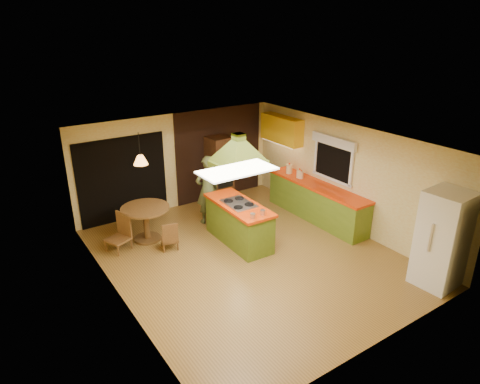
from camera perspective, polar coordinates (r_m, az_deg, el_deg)
ground at (r=9.16m, az=1.27°, el=-8.56°), size 6.50×6.50×0.00m
room_walls at (r=8.59m, az=1.34°, el=-1.37°), size 5.50×6.50×6.50m
ceiling_plane at (r=8.18m, az=1.42°, el=6.69°), size 6.50×6.50×0.00m
brick_panel at (r=11.78m, az=-2.76°, el=5.16°), size 2.64×0.03×2.50m
nook_opening at (r=10.76m, az=-15.34°, el=1.59°), size 2.20×0.03×2.10m
right_counter at (r=10.79m, az=10.14°, el=-1.26°), size 0.62×3.05×0.92m
upper_cabinets at (r=11.53m, az=5.56°, el=8.31°), size 0.34×1.40×0.70m
window_right at (r=10.38m, az=12.37°, el=5.34°), size 0.12×1.35×1.06m
fluor_panel at (r=6.64m, az=-0.36°, el=2.90°), size 1.20×0.60×0.03m
kitchen_island at (r=9.52m, az=-0.16°, el=-4.10°), size 0.79×1.88×0.95m
range_hood at (r=8.88m, az=-0.18°, el=6.25°), size 1.09×0.81×0.80m
man at (r=10.34m, az=-4.35°, el=0.33°), size 0.63×0.43×1.70m
refrigerator at (r=8.68m, az=25.39°, el=-5.71°), size 0.81×0.77×1.87m
wall_oven at (r=11.57m, az=-2.75°, el=3.03°), size 0.63×0.63×1.80m
dining_table at (r=9.79m, az=-12.45°, el=-3.26°), size 1.07×1.07×0.80m
chair_left at (r=9.58m, az=-16.03°, el=-5.28°), size 0.59×0.59×0.81m
chair_near at (r=9.44m, az=-9.43°, el=-5.64°), size 0.44×0.44×0.66m
pendant_lamp at (r=9.31m, az=-13.12°, el=4.19°), size 0.34×0.34×0.20m
canister_large at (r=11.25m, az=6.58°, el=3.09°), size 0.20×0.20×0.24m
canister_medium at (r=10.97m, az=7.92°, el=2.44°), size 0.19×0.19×0.21m
canister_small at (r=10.94m, az=8.11°, el=2.28°), size 0.14×0.14×0.18m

